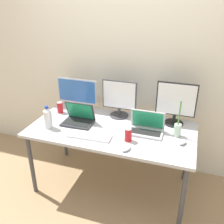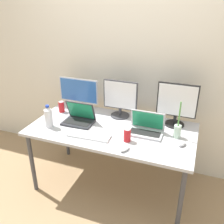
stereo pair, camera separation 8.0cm
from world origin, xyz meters
TOP-DOWN VIEW (x-y plane):
  - ground_plane at (0.00, 0.00)m, footprint 16.00×16.00m
  - wall_back at (0.00, 0.59)m, footprint 7.00×0.08m
  - work_desk at (0.00, 0.00)m, footprint 1.66×0.84m
  - monitor_left at (-0.53, 0.31)m, footprint 0.47×0.19m
  - monitor_center at (-0.01, 0.29)m, footprint 0.38×0.21m
  - monitor_right at (0.58, 0.29)m, footprint 0.40×0.20m
  - laptop_silver at (-0.37, -0.01)m, footprint 0.31×0.22m
  - laptop_secondary at (0.34, 0.03)m, footprint 0.34×0.20m
  - keyboard_main at (-0.15, -0.23)m, footprint 0.42×0.15m
  - mouse_by_keyboard at (0.70, -0.08)m, footprint 0.09×0.11m
  - mouse_by_laptop at (0.24, -0.33)m, footprint 0.09×0.12m
  - water_bottle at (-0.61, -0.20)m, footprint 0.08×0.08m
  - soda_can_near_keyboard at (0.22, -0.18)m, footprint 0.07×0.07m
  - soda_can_by_laptop at (-0.68, 0.16)m, footprint 0.07×0.07m
  - bamboo_vase at (0.64, 0.05)m, footprint 0.07×0.07m

SIDE VIEW (x-z plane):
  - ground_plane at x=0.00m, z-range 0.00..0.00m
  - work_desk at x=0.00m, z-range 0.31..1.05m
  - keyboard_main at x=-0.15m, z-range 0.74..0.76m
  - mouse_by_laptop at x=0.24m, z-range 0.74..0.77m
  - mouse_by_keyboard at x=0.70m, z-range 0.74..0.78m
  - laptop_secondary at x=0.34m, z-range 0.68..0.90m
  - laptop_silver at x=-0.37m, z-range 0.68..0.91m
  - soda_can_near_keyboard at x=0.22m, z-range 0.74..0.87m
  - soda_can_by_laptop at x=-0.68m, z-range 0.74..0.87m
  - bamboo_vase at x=0.64m, z-range 0.63..1.00m
  - water_bottle at x=-0.61m, z-range 0.73..0.97m
  - monitor_left at x=-0.53m, z-range 0.76..1.12m
  - monitor_center at x=-0.01m, z-range 0.75..1.16m
  - monitor_right at x=0.58m, z-range 0.75..1.20m
  - wall_back at x=0.00m, z-range 0.00..2.60m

